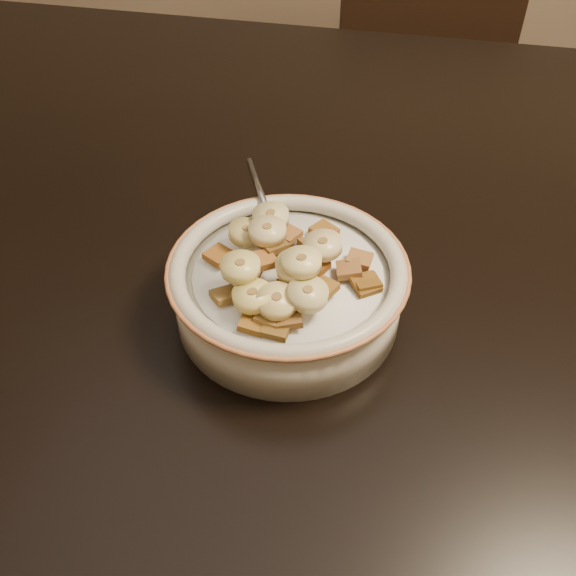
% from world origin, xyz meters
% --- Properties ---
extents(floor, '(4.00, 4.50, 0.10)m').
position_xyz_m(floor, '(0.00, 0.00, -0.05)').
color(floor, '#422816').
rests_on(floor, ground).
extents(table, '(1.44, 0.96, 0.04)m').
position_xyz_m(table, '(0.00, 0.00, 0.73)').
color(table, black).
rests_on(table, floor).
extents(chair, '(0.49, 0.49, 0.93)m').
position_xyz_m(chair, '(0.16, 0.75, 0.46)').
color(chair, black).
rests_on(chair, floor).
extents(cereal_bowl, '(0.19, 0.19, 0.05)m').
position_xyz_m(cereal_bowl, '(0.02, -0.17, 0.77)').
color(cereal_bowl, beige).
rests_on(cereal_bowl, table).
extents(milk, '(0.16, 0.16, 0.00)m').
position_xyz_m(milk, '(0.02, -0.17, 0.80)').
color(milk, white).
rests_on(milk, cereal_bowl).
extents(spoon, '(0.05, 0.06, 0.01)m').
position_xyz_m(spoon, '(0.01, -0.15, 0.80)').
color(spoon, '#A3ADBE').
rests_on(spoon, cereal_bowl).
extents(cereal_square_0, '(0.03, 0.03, 0.01)m').
position_xyz_m(cereal_square_0, '(0.04, -0.12, 0.80)').
color(cereal_square_0, '#8B601D').
rests_on(cereal_square_0, milk).
extents(cereal_square_1, '(0.02, 0.02, 0.01)m').
position_xyz_m(cereal_square_1, '(0.03, -0.21, 0.81)').
color(cereal_square_1, brown).
rests_on(cereal_square_1, milk).
extents(cereal_square_2, '(0.03, 0.03, 0.01)m').
position_xyz_m(cereal_square_2, '(-0.02, -0.21, 0.80)').
color(cereal_square_2, olive).
rests_on(cereal_square_2, milk).
extents(cereal_square_3, '(0.03, 0.03, 0.01)m').
position_xyz_m(cereal_square_3, '(0.05, -0.20, 0.81)').
color(cereal_square_3, brown).
rests_on(cereal_square_3, milk).
extents(cereal_square_4, '(0.02, 0.02, 0.01)m').
position_xyz_m(cereal_square_4, '(0.00, -0.24, 0.80)').
color(cereal_square_4, '#905D1D').
rests_on(cereal_square_4, milk).
extents(cereal_square_5, '(0.03, 0.03, 0.01)m').
position_xyz_m(cereal_square_5, '(0.00, -0.13, 0.81)').
color(cereal_square_5, brown).
rests_on(cereal_square_5, milk).
extents(cereal_square_6, '(0.03, 0.03, 0.01)m').
position_xyz_m(cereal_square_6, '(-0.04, -0.17, 0.80)').
color(cereal_square_6, brown).
rests_on(cereal_square_6, milk).
extents(cereal_square_7, '(0.03, 0.03, 0.01)m').
position_xyz_m(cereal_square_7, '(0.08, -0.18, 0.80)').
color(cereal_square_7, brown).
rests_on(cereal_square_7, milk).
extents(cereal_square_8, '(0.02, 0.02, 0.01)m').
position_xyz_m(cereal_square_8, '(-0.01, -0.19, 0.81)').
color(cereal_square_8, '#965628').
rests_on(cereal_square_8, milk).
extents(cereal_square_9, '(0.03, 0.03, 0.01)m').
position_xyz_m(cereal_square_9, '(0.00, -0.18, 0.82)').
color(cereal_square_9, '#94521D').
rests_on(cereal_square_9, milk).
extents(cereal_square_10, '(0.02, 0.02, 0.01)m').
position_xyz_m(cereal_square_10, '(0.08, -0.16, 0.80)').
color(cereal_square_10, brown).
rests_on(cereal_square_10, milk).
extents(cereal_square_11, '(0.02, 0.02, 0.01)m').
position_xyz_m(cereal_square_11, '(0.02, -0.24, 0.80)').
color(cereal_square_11, brown).
rests_on(cereal_square_11, milk).
extents(cereal_square_12, '(0.02, 0.02, 0.01)m').
position_xyz_m(cereal_square_12, '(0.03, -0.23, 0.80)').
color(cereal_square_12, brown).
rests_on(cereal_square_12, milk).
extents(cereal_square_13, '(0.02, 0.02, 0.01)m').
position_xyz_m(cereal_square_13, '(0.02, -0.23, 0.80)').
color(cereal_square_13, olive).
rests_on(cereal_square_13, milk).
extents(cereal_square_14, '(0.03, 0.03, 0.01)m').
position_xyz_m(cereal_square_14, '(0.04, -0.18, 0.81)').
color(cereal_square_14, brown).
rests_on(cereal_square_14, milk).
extents(cereal_square_15, '(0.03, 0.03, 0.01)m').
position_xyz_m(cereal_square_15, '(0.00, -0.13, 0.81)').
color(cereal_square_15, olive).
rests_on(cereal_square_15, milk).
extents(cereal_square_16, '(0.02, 0.02, 0.01)m').
position_xyz_m(cereal_square_16, '(0.07, -0.17, 0.80)').
color(cereal_square_16, brown).
rests_on(cereal_square_16, milk).
extents(cereal_square_17, '(0.03, 0.03, 0.01)m').
position_xyz_m(cereal_square_17, '(0.04, -0.16, 0.81)').
color(cereal_square_17, brown).
rests_on(cereal_square_17, milk).
extents(cereal_square_18, '(0.03, 0.03, 0.01)m').
position_xyz_m(cereal_square_18, '(0.08, -0.18, 0.80)').
color(cereal_square_18, brown).
rests_on(cereal_square_18, milk).
extents(cereal_square_19, '(0.03, 0.03, 0.01)m').
position_xyz_m(cereal_square_19, '(0.01, -0.14, 0.81)').
color(cereal_square_19, olive).
rests_on(cereal_square_19, milk).
extents(cereal_square_20, '(0.03, 0.03, 0.01)m').
position_xyz_m(cereal_square_20, '(0.01, -0.17, 0.82)').
color(cereal_square_20, brown).
rests_on(cereal_square_20, milk).
extents(banana_slice_0, '(0.04, 0.04, 0.02)m').
position_xyz_m(banana_slice_0, '(0.02, -0.23, 0.81)').
color(banana_slice_0, '#FFE5A0').
rests_on(banana_slice_0, milk).
extents(banana_slice_1, '(0.04, 0.04, 0.01)m').
position_xyz_m(banana_slice_1, '(0.04, -0.22, 0.82)').
color(banana_slice_1, beige).
rests_on(banana_slice_1, milk).
extents(banana_slice_2, '(0.04, 0.04, 0.01)m').
position_xyz_m(banana_slice_2, '(-0.01, -0.20, 0.82)').
color(banana_slice_2, '#FAE991').
rests_on(banana_slice_2, milk).
extents(banana_slice_3, '(0.04, 0.04, 0.01)m').
position_xyz_m(banana_slice_3, '(-0.02, -0.15, 0.82)').
color(banana_slice_3, tan).
rests_on(banana_slice_3, milk).
extents(banana_slice_4, '(0.04, 0.04, 0.01)m').
position_xyz_m(banana_slice_4, '(0.00, -0.16, 0.83)').
color(banana_slice_4, beige).
rests_on(banana_slice_4, milk).
extents(banana_slice_5, '(0.04, 0.04, 0.01)m').
position_xyz_m(banana_slice_5, '(-0.00, -0.14, 0.82)').
color(banana_slice_5, beige).
rests_on(banana_slice_5, milk).
extents(banana_slice_6, '(0.03, 0.03, 0.01)m').
position_xyz_m(banana_slice_6, '(0.00, -0.22, 0.81)').
color(banana_slice_6, '#F6E582').
rests_on(banana_slice_6, milk).
extents(banana_slice_7, '(0.04, 0.04, 0.01)m').
position_xyz_m(banana_slice_7, '(0.05, -0.17, 0.83)').
color(banana_slice_7, '#CFBD82').
rests_on(banana_slice_7, milk).
extents(banana_slice_8, '(0.04, 0.04, 0.01)m').
position_xyz_m(banana_slice_8, '(0.03, -0.20, 0.83)').
color(banana_slice_8, beige).
rests_on(banana_slice_8, milk).
extents(banana_slice_9, '(0.04, 0.04, 0.02)m').
position_xyz_m(banana_slice_9, '(0.03, -0.20, 0.82)').
color(banana_slice_9, '#FFEC90').
rests_on(banana_slice_9, milk).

